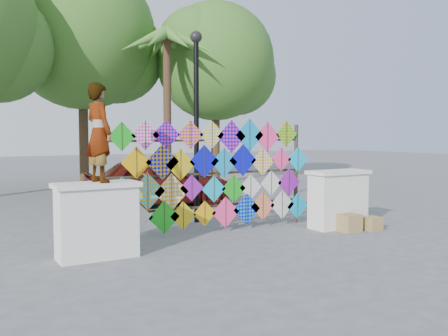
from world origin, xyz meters
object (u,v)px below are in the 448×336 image
(kite_rack, at_px, (215,175))
(lamppost, at_px, (196,108))
(sedan, at_px, (158,181))
(vendor_woman, at_px, (99,133))

(kite_rack, distance_m, lamppost, 1.96)
(kite_rack, distance_m, sedan, 4.26)
(kite_rack, height_order, vendor_woman, vendor_woman)
(kite_rack, bearing_deg, vendor_woman, -161.20)
(lamppost, bearing_deg, kite_rack, -99.98)
(kite_rack, relative_size, vendor_woman, 2.97)
(vendor_woman, relative_size, lamppost, 0.37)
(kite_rack, distance_m, vendor_woman, 3.00)
(kite_rack, bearing_deg, sedan, 83.66)
(sedan, relative_size, lamppost, 0.94)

